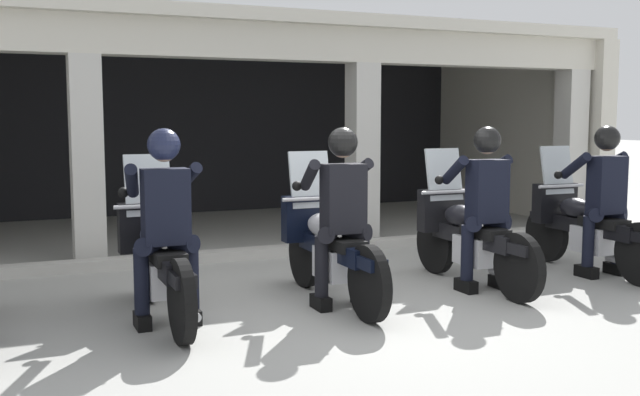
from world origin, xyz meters
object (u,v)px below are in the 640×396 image
at_px(police_officer_left, 165,210).
at_px(police_officer_right, 485,194).
at_px(motorcycle_left, 159,258).
at_px(motorcycle_far_right, 583,225).
at_px(motorcycle_center, 329,246).
at_px(police_officer_far_right, 604,188).
at_px(motorcycle_right, 467,235).
at_px(police_officer_center, 342,202).

xyz_separation_m(police_officer_left, police_officer_right, (3.07, 0.02, 0.00)).
xyz_separation_m(motorcycle_left, motorcycle_far_right, (4.61, 0.07, 0.00)).
relative_size(police_officer_right, motorcycle_far_right, 0.78).
xyz_separation_m(motorcycle_center, police_officer_right, (1.54, -0.24, 0.44)).
relative_size(police_officer_left, police_officer_far_right, 1.00).
bearing_deg(motorcycle_left, police_officer_far_right, 7.76).
bearing_deg(motorcycle_right, police_officer_right, -78.09).
distance_m(police_officer_left, motorcycle_center, 1.62).
height_order(police_officer_center, police_officer_right, same).
distance_m(motorcycle_left, police_officer_far_right, 4.64).
relative_size(motorcycle_center, motorcycle_right, 1.00).
relative_size(motorcycle_far_right, police_officer_far_right, 1.29).
bearing_deg(police_officer_far_right, police_officer_right, -164.24).
height_order(motorcycle_left, police_officer_center, police_officer_center).
xyz_separation_m(police_officer_left, motorcycle_far_right, (4.61, 0.36, -0.44)).
bearing_deg(police_officer_left, motorcycle_far_right, 14.80).
relative_size(motorcycle_left, motorcycle_center, 1.00).
distance_m(police_officer_left, police_officer_far_right, 4.61).
xyz_separation_m(motorcycle_right, police_officer_right, (-0.00, -0.28, 0.44)).
bearing_deg(police_officer_right, motorcycle_far_right, 24.41).
bearing_deg(police_officer_left, motorcycle_right, 16.06).
bearing_deg(police_officer_right, police_officer_far_right, 14.04).
xyz_separation_m(motorcycle_left, motorcycle_right, (3.07, 0.02, 0.00)).
bearing_deg(motorcycle_left, motorcycle_far_right, 11.28).
bearing_deg(police_officer_far_right, motorcycle_right, -174.75).
distance_m(police_officer_right, police_officer_far_right, 1.54).
distance_m(police_officer_left, motorcycle_right, 3.12).
xyz_separation_m(police_officer_center, police_officer_far_right, (3.07, 0.09, 0.00)).
xyz_separation_m(police_officer_left, motorcycle_center, (1.54, 0.26, -0.44)).
relative_size(police_officer_left, motorcycle_far_right, 0.78).
relative_size(police_officer_center, motorcycle_far_right, 0.78).
height_order(police_officer_center, police_officer_far_right, same).
xyz_separation_m(police_officer_right, police_officer_far_right, (1.54, 0.05, 0.00)).
relative_size(motorcycle_left, police_officer_left, 1.29).
bearing_deg(motorcycle_center, motorcycle_left, -173.30).
distance_m(police_officer_center, motorcycle_right, 1.63).
xyz_separation_m(police_officer_center, motorcycle_far_right, (3.08, 0.38, -0.44)).
xyz_separation_m(police_officer_left, police_officer_center, (1.54, -0.02, 0.00)).
distance_m(police_officer_center, police_officer_far_right, 3.08).
bearing_deg(police_officer_far_right, motorcycle_center, -169.66).
relative_size(motorcycle_left, police_officer_far_right, 1.29).
height_order(motorcycle_right, police_officer_far_right, police_officer_far_right).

